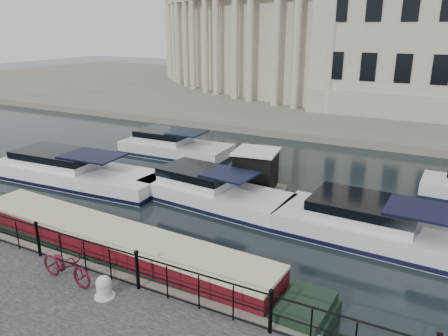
# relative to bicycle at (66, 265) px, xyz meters

# --- Properties ---
(ground_plane) EXTENTS (160.00, 160.00, 0.00)m
(ground_plane) POSITION_rel_bicycle_xyz_m (2.06, 2.91, -1.07)
(ground_plane) COLOR black
(ground_plane) RESTS_ON ground
(far_bank) EXTENTS (120.00, 42.00, 0.55)m
(far_bank) POSITION_rel_bicycle_xyz_m (2.06, 41.91, -0.80)
(far_bank) COLOR #6B665B
(far_bank) RESTS_ON ground_plane
(railing) EXTENTS (24.14, 0.14, 1.22)m
(railing) POSITION_rel_bicycle_xyz_m (2.06, 0.66, 0.13)
(railing) COLOR black
(railing) RESTS_ON near_quay
(civic_building) EXTENTS (53.55, 31.84, 16.85)m
(civic_building) POSITION_rel_bicycle_xyz_m (1.07, 37.62, 5.97)
(civic_building) COLOR #ADA38C
(civic_building) RESTS_ON far_bank
(bicycle) EXTENTS (2.03, 0.83, 1.04)m
(bicycle) POSITION_rel_bicycle_xyz_m (0.00, 0.00, 0.00)
(bicycle) COLOR #4C0D19
(bicycle) RESTS_ON near_quay
(mooring_bollard) EXTENTS (0.58, 0.58, 0.65)m
(mooring_bollard) POSITION_rel_bicycle_xyz_m (1.49, -0.08, -0.22)
(mooring_bollard) COLOR #B9B9B5
(mooring_bollard) RESTS_ON near_quay
(narrowboat) EXTENTS (15.08, 2.70, 1.55)m
(narrowboat) POSITION_rel_bicycle_xyz_m (-0.23, 2.22, -0.71)
(narrowboat) COLOR black
(narrowboat) RESTS_ON ground_plane
(harbour_hut) EXTENTS (2.99, 2.61, 2.17)m
(harbour_hut) POSITION_rel_bicycle_xyz_m (1.38, 10.41, -0.12)
(harbour_hut) COLOR #6B665B
(harbour_hut) RESTS_ON ground_plane
(cabin_cruisers) EXTENTS (27.71, 9.62, 1.99)m
(cabin_cruisers) POSITION_rel_bicycle_xyz_m (0.54, 9.86, -0.70)
(cabin_cruisers) COLOR white
(cabin_cruisers) RESTS_ON ground_plane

